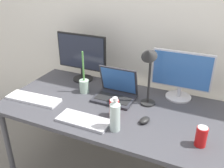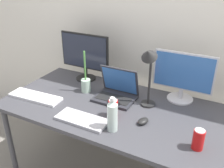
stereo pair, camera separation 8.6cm
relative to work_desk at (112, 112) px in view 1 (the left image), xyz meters
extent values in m
cube|color=silver|center=(0.00, 0.59, 0.62)|extent=(7.00, 0.08, 2.60)
cylinder|color=#424247|center=(-0.76, -0.36, -0.33)|extent=(0.04, 0.04, 0.71)
cylinder|color=#424247|center=(-0.76, 0.36, -0.33)|extent=(0.04, 0.04, 0.71)
cylinder|color=#424247|center=(0.76, 0.36, -0.33)|extent=(0.04, 0.04, 0.71)
cube|color=#3D3D42|center=(0.00, 0.00, 0.04)|extent=(1.64, 0.83, 0.03)
cylinder|color=black|center=(-0.43, 0.32, 0.06)|extent=(0.18, 0.18, 0.01)
cylinder|color=black|center=(-0.43, 0.32, 0.12)|extent=(0.03, 0.03, 0.10)
cube|color=black|center=(-0.43, 0.32, 0.32)|extent=(0.46, 0.02, 0.31)
cube|color=#232838|center=(-0.43, 0.30, 0.32)|extent=(0.44, 0.01, 0.29)
cylinder|color=silver|center=(0.42, 0.33, 0.06)|extent=(0.20, 0.20, 0.01)
cylinder|color=silver|center=(0.42, 0.33, 0.11)|extent=(0.03, 0.03, 0.08)
cube|color=silver|center=(0.42, 0.33, 0.29)|extent=(0.45, 0.02, 0.29)
cube|color=#3366B2|center=(0.42, 0.32, 0.29)|extent=(0.43, 0.01, 0.26)
cube|color=#2D2D33|center=(-0.02, 0.09, 0.07)|extent=(0.31, 0.23, 0.02)
cube|color=black|center=(-0.02, 0.07, 0.08)|extent=(0.27, 0.13, 0.00)
cube|color=#2D2D33|center=(-0.02, 0.18, 0.19)|extent=(0.31, 0.07, 0.23)
cube|color=#3366B2|center=(-0.02, 0.17, 0.19)|extent=(0.28, 0.06, 0.20)
cube|color=white|center=(-0.59, -0.17, 0.07)|extent=(0.44, 0.16, 0.02)
cube|color=#B2B2B7|center=(-0.09, -0.27, 0.07)|extent=(0.36, 0.15, 0.02)
ellipsoid|color=black|center=(0.29, -0.11, 0.08)|extent=(0.08, 0.10, 0.03)
cylinder|color=silver|center=(0.14, -0.26, 0.15)|extent=(0.07, 0.07, 0.18)
cone|color=silver|center=(0.14, -0.26, 0.26)|extent=(0.06, 0.06, 0.03)
cylinder|color=white|center=(0.14, -0.26, 0.28)|extent=(0.03, 0.03, 0.02)
cylinder|color=red|center=(0.07, -0.12, 0.12)|extent=(0.07, 0.07, 0.12)
cylinder|color=silver|center=(0.07, -0.12, 0.18)|extent=(0.06, 0.06, 0.00)
cylinder|color=red|center=(0.65, -0.19, 0.12)|extent=(0.07, 0.07, 0.12)
cylinder|color=silver|center=(0.65, -0.19, 0.18)|extent=(0.06, 0.06, 0.00)
cylinder|color=#B2D1B7|center=(-0.30, 0.11, 0.11)|extent=(0.08, 0.08, 0.11)
cylinder|color=#519342|center=(-0.30, 0.11, 0.29)|extent=(0.01, 0.01, 0.24)
cylinder|color=black|center=(0.23, 0.14, 0.07)|extent=(0.11, 0.11, 0.01)
cylinder|color=black|center=(0.23, 0.14, 0.26)|extent=(0.02, 0.02, 0.37)
cone|color=black|center=(0.23, 0.08, 0.48)|extent=(0.11, 0.12, 0.11)
camera|label=1|loc=(0.66, -1.45, 1.02)|focal=40.00mm
camera|label=2|loc=(0.74, -1.42, 1.02)|focal=40.00mm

